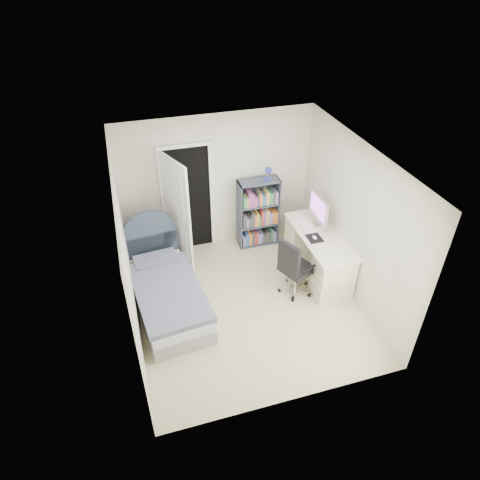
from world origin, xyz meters
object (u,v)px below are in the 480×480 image
object	(u,v)px
office_chair	(294,266)
desk	(318,252)
floor_lamp	(185,235)
bookcase	(259,215)
bed	(166,292)
nightstand	(157,241)

from	to	relation	value
office_chair	desk	bearing A→B (deg)	32.07
floor_lamp	bookcase	bearing A→B (deg)	8.58
bookcase	office_chair	size ratio (longest dim) A/B	1.50
bookcase	bed	bearing A→B (deg)	-147.72
bookcase	desk	world-z (taller)	bookcase
bookcase	office_chair	distance (m)	1.51
nightstand	bookcase	xyz separation A→B (m)	(1.88, -0.06, 0.25)
nightstand	desk	size ratio (longest dim) A/B	0.34
nightstand	office_chair	distance (m)	2.51
nightstand	desk	bearing A→B (deg)	-24.82
bed	floor_lamp	xyz separation A→B (m)	(0.49, 0.99, 0.31)
bookcase	desk	distance (m)	1.33
bookcase	office_chair	world-z (taller)	bookcase
nightstand	bookcase	size ratio (longest dim) A/B	0.35
floor_lamp	office_chair	world-z (taller)	floor_lamp
nightstand	floor_lamp	bearing A→B (deg)	-30.37
floor_lamp	bookcase	distance (m)	1.43
nightstand	office_chair	xyz separation A→B (m)	(1.95, -1.57, 0.21)
bed	bookcase	world-z (taller)	bookcase
floor_lamp	nightstand	bearing A→B (deg)	149.63
bookcase	floor_lamp	bearing A→B (deg)	-171.42
nightstand	desk	xyz separation A→B (m)	(2.56, -1.18, 0.07)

